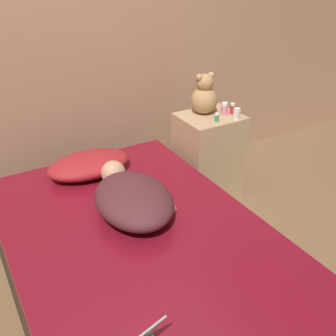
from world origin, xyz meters
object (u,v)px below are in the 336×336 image
Objects in this scene: pillow at (89,165)px; bottle_red at (232,109)px; bottle_pink at (224,109)px; bottle_green at (217,117)px; teddy_bear at (204,96)px; bottle_white at (237,114)px; person_lying at (132,197)px.

bottle_red is (1.13, -0.10, 0.22)m from pillow.
bottle_pink reaches higher than bottle_green.
teddy_bear reaches higher than bottle_red.
bottle_red is 1.04× the size of bottle_white.
pillow is at bearing 102.08° from person_lying.
teddy_bear is at bearing 37.62° from person_lying.
teddy_bear reaches higher than bottle_white.
bottle_green is (0.87, 0.38, 0.19)m from person_lying.
bottle_white is (0.16, -0.03, 0.01)m from bottle_green.
bottle_green is at bearing -9.93° from pillow.
pillow is at bearing 175.41° from bottle_pink.
bottle_red reaches higher than bottle_white.
pillow is 1.10m from bottle_pink.
bottle_pink is at bearing -43.71° from teddy_bear.
person_lying is 9.15× the size of bottle_red.
bottle_white is (1.10, -0.20, 0.22)m from pillow.
bottle_white is at bearing 23.74° from person_lying.
person_lying is at bearing -147.46° from teddy_bear.
bottle_red is (0.07, -0.01, -0.01)m from bottle_pink.
teddy_bear is 4.89× the size of bottle_green.
bottle_white is at bearing -10.06° from pillow.
bottle_pink is (1.07, -0.09, 0.22)m from pillow.
bottle_pink is at bearing 105.82° from bottle_white.
person_lying is 1.09m from teddy_bear.
bottle_pink reaches higher than bottle_red.
person_lying is at bearing -161.34° from bottle_white.
bottle_red is at bearing 69.94° from bottle_white.
bottle_red is (0.18, -0.12, -0.09)m from teddy_bear.
bottle_white is at bearing -110.06° from bottle_red.
bottle_white is (-0.03, -0.10, -0.00)m from bottle_red.
bottle_pink reaches higher than person_lying.
person_lying is at bearing -157.42° from bottle_red.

